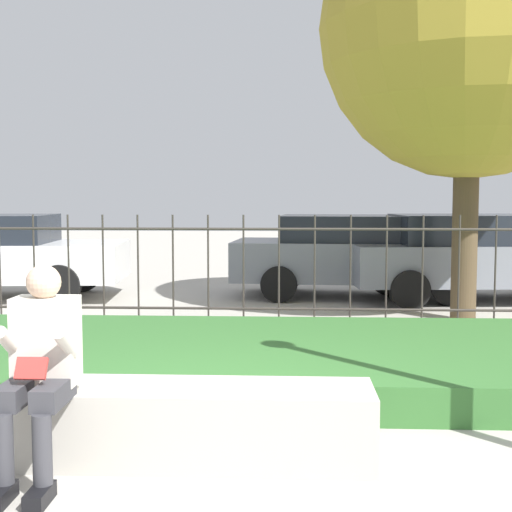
{
  "coord_description": "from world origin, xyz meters",
  "views": [
    {
      "loc": [
        0.58,
        -4.45,
        1.71
      ],
      "look_at": [
        0.2,
        3.54,
        1.03
      ],
      "focal_mm": 50.0,
      "sensor_mm": 36.0,
      "label": 1
    }
  ],
  "objects_px": {
    "person_seated_reader": "(40,362)",
    "tree_behind_fence": "(470,29)",
    "stone_bench": "(195,428)",
    "car_parked_right": "(471,256)",
    "car_parked_center": "(360,254)"
  },
  "relations": [
    {
      "from": "car_parked_right",
      "to": "tree_behind_fence",
      "type": "xyz_separation_m",
      "value": [
        -0.56,
        -1.86,
        3.17
      ]
    },
    {
      "from": "person_seated_reader",
      "to": "tree_behind_fence",
      "type": "distance_m",
      "value": 7.53
    },
    {
      "from": "person_seated_reader",
      "to": "car_parked_center",
      "type": "distance_m",
      "value": 8.36
    },
    {
      "from": "stone_bench",
      "to": "person_seated_reader",
      "type": "xyz_separation_m",
      "value": [
        -0.89,
        -0.32,
        0.49
      ]
    },
    {
      "from": "stone_bench",
      "to": "car_parked_right",
      "type": "bearing_deg",
      "value": 63.72
    },
    {
      "from": "person_seated_reader",
      "to": "tree_behind_fence",
      "type": "bearing_deg",
      "value": 55.55
    },
    {
      "from": "stone_bench",
      "to": "car_parked_center",
      "type": "relative_size",
      "value": 0.52
    },
    {
      "from": "person_seated_reader",
      "to": "car_parked_right",
      "type": "distance_m",
      "value": 8.69
    },
    {
      "from": "stone_bench",
      "to": "person_seated_reader",
      "type": "bearing_deg",
      "value": -160.11
    },
    {
      "from": "car_parked_right",
      "to": "car_parked_center",
      "type": "bearing_deg",
      "value": 161.62
    },
    {
      "from": "stone_bench",
      "to": "tree_behind_fence",
      "type": "xyz_separation_m",
      "value": [
        2.97,
        5.3,
        3.69
      ]
    },
    {
      "from": "car_parked_right",
      "to": "car_parked_center",
      "type": "height_order",
      "value": "car_parked_right"
    },
    {
      "from": "tree_behind_fence",
      "to": "car_parked_right",
      "type": "bearing_deg",
      "value": 73.08
    },
    {
      "from": "stone_bench",
      "to": "car_parked_right",
      "type": "xyz_separation_m",
      "value": [
        3.53,
        7.16,
        0.52
      ]
    },
    {
      "from": "car_parked_center",
      "to": "tree_behind_fence",
      "type": "height_order",
      "value": "tree_behind_fence"
    }
  ]
}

